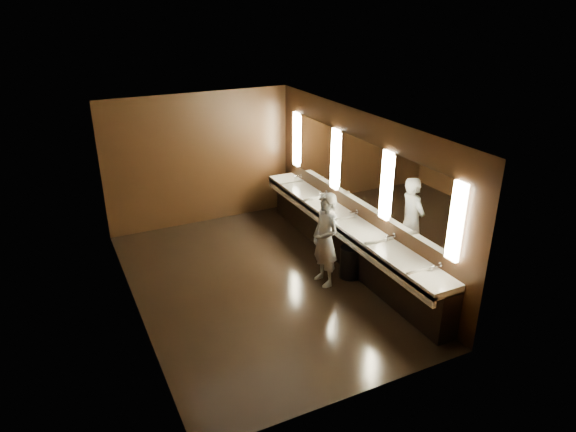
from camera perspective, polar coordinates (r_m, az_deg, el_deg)
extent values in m
plane|color=black|center=(8.94, -3.44, -7.54)|extent=(6.00, 6.00, 0.00)
cube|color=#2D2D2B|center=(7.88, -3.93, 10.19)|extent=(4.00, 6.00, 0.02)
cube|color=black|center=(10.99, -9.76, 6.18)|extent=(4.00, 0.02, 2.80)
cube|color=black|center=(5.95, 7.71, -9.31)|extent=(4.00, 0.02, 2.80)
cube|color=black|center=(7.84, -17.28, -1.76)|extent=(0.02, 6.00, 2.80)
cube|color=black|center=(9.20, 7.91, 2.87)|extent=(0.02, 6.00, 2.80)
cube|color=black|center=(9.50, 6.67, -2.92)|extent=(0.36, 5.40, 0.81)
cube|color=white|center=(9.26, 6.30, -0.57)|extent=(0.55, 5.40, 0.12)
cube|color=white|center=(9.18, 4.98, -1.30)|extent=(0.06, 5.40, 0.18)
cylinder|color=silver|center=(7.75, 16.18, -5.32)|extent=(0.18, 0.04, 0.04)
cylinder|color=silver|center=(8.49, 11.33, -2.19)|extent=(0.18, 0.04, 0.04)
cylinder|color=silver|center=(9.30, 7.31, 0.42)|extent=(0.18, 0.04, 0.04)
cylinder|color=silver|center=(10.17, 3.95, 2.60)|extent=(0.18, 0.04, 0.04)
cylinder|color=silver|center=(11.07, 1.12, 4.43)|extent=(0.18, 0.04, 0.04)
cube|color=#FFF1C0|center=(7.34, 18.21, -0.64)|extent=(0.06, 0.22, 1.15)
cube|color=white|center=(7.88, 14.36, 1.50)|extent=(0.03, 1.32, 1.15)
cube|color=#FFF1C0|center=(8.45, 10.85, 3.32)|extent=(0.06, 0.23, 1.15)
cube|color=white|center=(9.07, 7.95, 4.92)|extent=(0.03, 1.32, 1.15)
cube|color=#FFF1C0|center=(9.71, 5.27, 6.28)|extent=(0.06, 0.23, 1.15)
cube|color=white|center=(10.37, 3.05, 7.48)|extent=(0.03, 1.32, 1.15)
cube|color=#FFF1C0|center=(11.05, 0.95, 8.51)|extent=(0.06, 0.22, 1.15)
imported|color=#7C9AB9|center=(8.61, 4.17, -2.66)|extent=(0.42, 0.62, 1.64)
cylinder|color=black|center=(9.08, 6.94, -5.10)|extent=(0.45, 0.45, 0.57)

